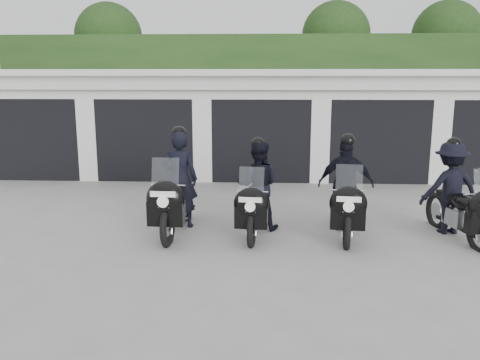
{
  "coord_description": "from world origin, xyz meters",
  "views": [
    {
      "loc": [
        0.07,
        -7.84,
        2.83
      ],
      "look_at": [
        -0.33,
        0.7,
        1.05
      ],
      "focal_mm": 38.0,
      "sensor_mm": 36.0,
      "label": 1
    }
  ],
  "objects_px": {
    "police_bike_c": "(346,191)",
    "police_bike_b": "(257,192)",
    "police_bike_d": "(455,193)",
    "police_bike_a": "(177,190)"
  },
  "relations": [
    {
      "from": "police_bike_a",
      "to": "police_bike_b",
      "type": "height_order",
      "value": "police_bike_a"
    },
    {
      "from": "police_bike_a",
      "to": "police_bike_d",
      "type": "relative_size",
      "value": 1.1
    },
    {
      "from": "police_bike_a",
      "to": "police_bike_c",
      "type": "relative_size",
      "value": 1.07
    },
    {
      "from": "police_bike_c",
      "to": "police_bike_d",
      "type": "distance_m",
      "value": 1.9
    },
    {
      "from": "police_bike_b",
      "to": "police_bike_a",
      "type": "bearing_deg",
      "value": -172.76
    },
    {
      "from": "police_bike_c",
      "to": "police_bike_b",
      "type": "bearing_deg",
      "value": -172.82
    },
    {
      "from": "police_bike_a",
      "to": "police_bike_d",
      "type": "distance_m",
      "value": 4.96
    },
    {
      "from": "police_bike_b",
      "to": "police_bike_c",
      "type": "bearing_deg",
      "value": 5.58
    },
    {
      "from": "police_bike_d",
      "to": "police_bike_b",
      "type": "bearing_deg",
      "value": 168.38
    },
    {
      "from": "police_bike_a",
      "to": "police_bike_b",
      "type": "distance_m",
      "value": 1.46
    }
  ]
}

